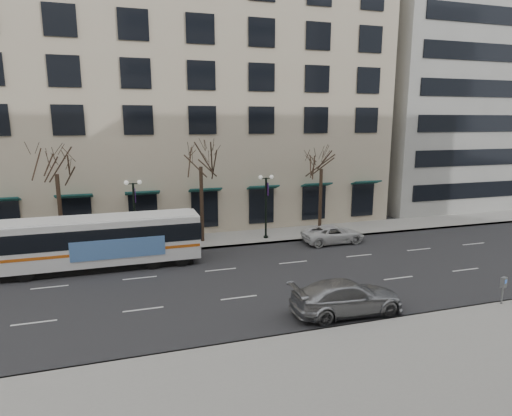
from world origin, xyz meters
name	(u,v)px	position (x,y,z in m)	size (l,w,h in m)	color
ground	(229,283)	(0.00, 0.00, 0.00)	(160.00, 160.00, 0.00)	black
sidewalk_far	(263,236)	(5.00, 9.00, 0.07)	(80.00, 4.00, 0.15)	gray
building_hotel	(158,93)	(-2.00, 21.00, 12.00)	(40.00, 20.00, 24.00)	#B7A58C
building_office	(449,51)	(32.00, 21.00, 17.50)	(25.00, 20.00, 35.00)	#999993
tree_far_left	(55,160)	(-10.00, 8.80, 6.70)	(3.60, 3.60, 8.34)	black
tree_far_mid	(200,154)	(0.00, 8.80, 6.91)	(3.60, 3.60, 8.55)	black
tree_far_right	(322,157)	(10.00, 8.80, 6.42)	(3.60, 3.60, 8.06)	black
lamp_post_left	(135,211)	(-4.99, 8.20, 2.94)	(1.22, 0.45, 5.21)	black
lamp_post_right	(266,204)	(5.01, 8.20, 2.94)	(1.22, 0.45, 5.21)	black
city_bus	(103,240)	(-7.09, 4.90, 1.84)	(12.41, 2.82, 3.36)	white
silver_car	(347,297)	(4.63, -5.64, 0.82)	(2.31, 5.67, 1.65)	#96989C
white_pickup	(333,234)	(9.75, 5.82, 0.68)	(2.26, 4.89, 1.36)	silver
pay_station	(503,285)	(12.61, -7.30, 1.18)	(0.35, 0.27, 1.42)	slate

